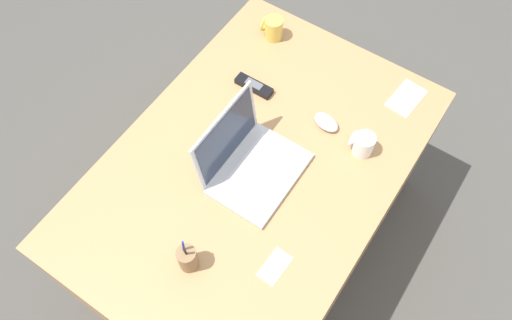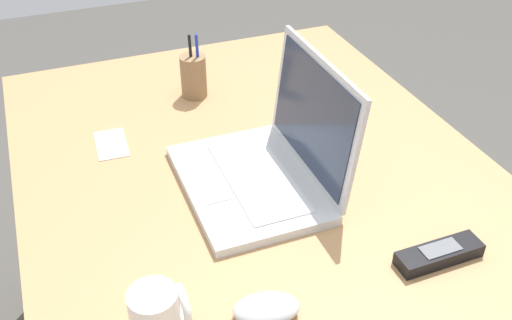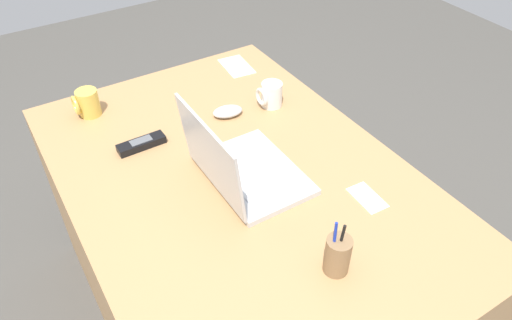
{
  "view_description": "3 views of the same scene",
  "coord_description": "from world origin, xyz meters",
  "views": [
    {
      "loc": [
        -0.7,
        -0.48,
        2.26
      ],
      "look_at": [
        -0.02,
        -0.02,
        0.79
      ],
      "focal_mm": 35.86,
      "sensor_mm": 36.0,
      "label": 1
    },
    {
      "loc": [
        0.83,
        -0.35,
        1.42
      ],
      "look_at": [
        -0.06,
        -0.01,
        0.75
      ],
      "focal_mm": 42.08,
      "sensor_mm": 36.0,
      "label": 2
    },
    {
      "loc": [
        -0.92,
        0.51,
        1.66
      ],
      "look_at": [
        -0.03,
        -0.04,
        0.78
      ],
      "focal_mm": 34.28,
      "sensor_mm": 36.0,
      "label": 3
    }
  ],
  "objects": [
    {
      "name": "computer_mouse",
      "position": [
        0.28,
        -0.12,
        0.73
      ],
      "size": [
        0.08,
        0.11,
        0.03
      ],
      "primitive_type": "ellipsoid",
      "rotation": [
        0.0,
        0.0,
        -0.21
      ],
      "color": "silver",
      "rests_on": "desk"
    },
    {
      "name": "pen_holder",
      "position": [
        -0.41,
        -0.03,
        0.77
      ],
      "size": [
        0.06,
        0.06,
        0.16
      ],
      "color": "olive",
      "rests_on": "desk"
    },
    {
      "name": "laptop",
      "position": [
        -0.02,
        0.0,
        0.76
      ],
      "size": [
        0.33,
        0.27,
        0.24
      ],
      "color": "silver",
      "rests_on": "desk"
    },
    {
      "name": "coffee_mug_white",
      "position": [
        0.25,
        -0.28,
        0.76
      ],
      "size": [
        0.07,
        0.08,
        0.09
      ],
      "color": "white",
      "rests_on": "desk"
    },
    {
      "name": "paper_note_left",
      "position": [
        -0.27,
        -0.26,
        0.72
      ],
      "size": [
        0.12,
        0.07,
        0.0
      ],
      "primitive_type": "cube",
      "rotation": [
        0.0,
        0.0,
        -0.05
      ],
      "color": "white",
      "rests_on": "desk"
    },
    {
      "name": "desk",
      "position": [
        0.0,
        0.0,
        0.36
      ],
      "size": [
        1.35,
        0.92,
        0.71
      ],
      "primitive_type": "cube",
      "color": "tan",
      "rests_on": "ground"
    },
    {
      "name": "cordless_phone",
      "position": [
        0.27,
        0.19,
        0.73
      ],
      "size": [
        0.05,
        0.15,
        0.03
      ],
      "color": "black",
      "rests_on": "desk"
    }
  ]
}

